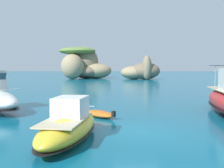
# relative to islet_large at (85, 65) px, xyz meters

# --- Properties ---
(ground_plane) EXTENTS (400.00, 400.00, 0.00)m
(ground_plane) POSITION_rel_islet_large_xyz_m (10.54, -64.92, -3.87)
(ground_plane) COLOR #0C5B7A
(islet_large) EXTENTS (15.85, 14.24, 9.36)m
(islet_large) POSITION_rel_islet_large_xyz_m (0.00, 0.00, 0.00)
(islet_large) COLOR #9E8966
(islet_large) RESTS_ON ground
(islet_small) EXTENTS (13.73, 10.83, 6.42)m
(islet_small) POSITION_rel_islet_large_xyz_m (16.15, -4.21, -1.64)
(islet_small) COLOR #756651
(islet_small) RESTS_ON ground
(motorboat_yellow) EXTENTS (2.78, 6.80, 1.96)m
(motorboat_yellow) POSITION_rel_islet_large_xyz_m (7.28, -66.60, -3.21)
(motorboat_yellow) COLOR yellow
(motorboat_yellow) RESTS_ON ground
(dinghy_tender) EXTENTS (2.56, 2.66, 0.58)m
(dinghy_tender) POSITION_rel_islet_large_xyz_m (8.35, -60.95, -3.64)
(dinghy_tender) COLOR orange
(dinghy_tender) RESTS_ON ground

